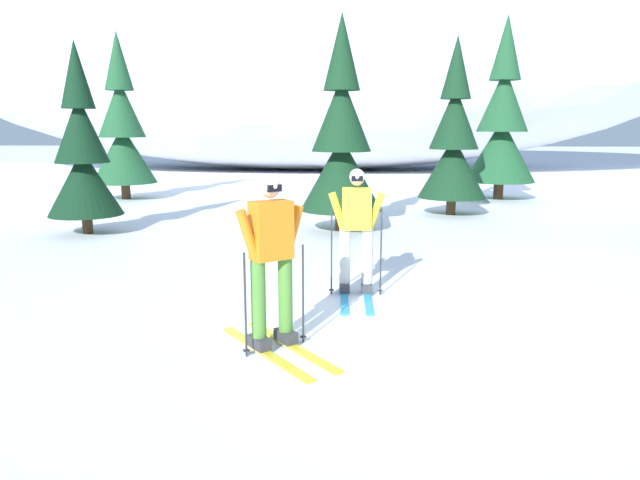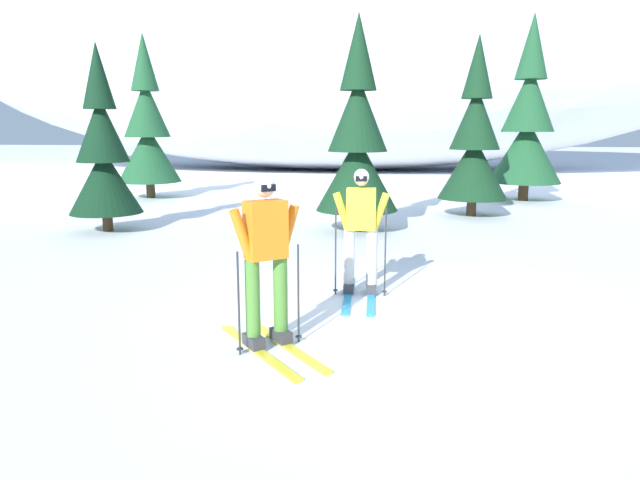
% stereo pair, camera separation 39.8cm
% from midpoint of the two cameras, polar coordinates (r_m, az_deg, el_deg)
% --- Properties ---
extents(ground_plane, '(120.00, 120.00, 0.00)m').
position_cam_midpoint_polar(ground_plane, '(7.10, 11.29, -7.93)').
color(ground_plane, white).
extents(skier_yellow_jacket, '(0.77, 1.79, 1.72)m').
position_cam_midpoint_polar(skier_yellow_jacket, '(7.95, 5.42, 0.90)').
color(skier_yellow_jacket, '#2893CC').
rests_on(skier_yellow_jacket, ground).
extents(skier_orange_jacket, '(1.38, 1.60, 1.80)m').
position_cam_midpoint_polar(skier_orange_jacket, '(5.99, -3.34, -1.88)').
color(skier_orange_jacket, gold).
rests_on(skier_orange_jacket, ground).
extents(pine_tree_far_left, '(1.97, 1.97, 5.11)m').
position_cam_midpoint_polar(pine_tree_far_left, '(19.49, -15.87, 10.23)').
color(pine_tree_far_left, '#47301E').
rests_on(pine_tree_far_left, ground).
extents(pine_tree_left, '(1.55, 1.55, 4.02)m').
position_cam_midpoint_polar(pine_tree_left, '(13.48, -19.57, 7.88)').
color(pine_tree_left, '#47301E').
rests_on(pine_tree_left, ground).
extents(pine_tree_center_left, '(1.78, 1.78, 4.61)m').
position_cam_midpoint_polar(pine_tree_center_left, '(12.78, 4.57, 9.44)').
color(pine_tree_center_left, '#47301E').
rests_on(pine_tree_center_left, ground).
extents(pine_tree_center_right, '(1.74, 1.74, 4.49)m').
position_cam_midpoint_polar(pine_tree_center_right, '(15.47, 15.53, 9.18)').
color(pine_tree_center_right, '#47301E').
rests_on(pine_tree_center_right, ground).
extents(pine_tree_right, '(2.15, 2.15, 5.56)m').
position_cam_midpoint_polar(pine_tree_right, '(19.18, 20.12, 10.54)').
color(pine_tree_right, '#47301E').
rests_on(pine_tree_right, ground).
extents(snow_ridge_background, '(43.28, 18.54, 15.37)m').
position_cam_midpoint_polar(snow_ridge_background, '(31.80, 2.27, 20.84)').
color(snow_ridge_background, white).
rests_on(snow_ridge_background, ground).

